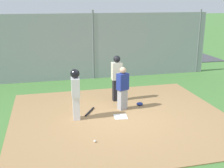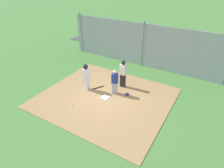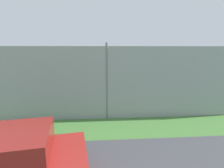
{
  "view_description": "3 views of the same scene",
  "coord_description": "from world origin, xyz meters",
  "views": [
    {
      "loc": [
        2.34,
        8.44,
        3.79
      ],
      "look_at": [
        0.05,
        -1.03,
        0.89
      ],
      "focal_mm": 45.3,
      "sensor_mm": 36.0,
      "label": 1
    },
    {
      "loc": [
        -5.12,
        7.82,
        6.53
      ],
      "look_at": [
        -0.1,
        -0.61,
        0.66
      ],
      "focal_mm": 31.31,
      "sensor_mm": 36.0,
      "label": 2
    },
    {
      "loc": [
        -0.36,
        -12.76,
        3.11
      ],
      "look_at": [
        0.59,
        -0.44,
        0.63
      ],
      "focal_mm": 28.57,
      "sensor_mm": 36.0,
      "label": 3
    }
  ],
  "objects": [
    {
      "name": "parking_lot",
      "position": [
        0.0,
        -9.79,
        0.02
      ],
      "size": [
        18.0,
        5.2,
        0.04
      ],
      "primitive_type": "cube",
      "color": "#424247",
      "rests_on": "ground_plane"
    },
    {
      "name": "parked_car_silver",
      "position": [
        6.43,
        -9.86,
        0.61
      ],
      "size": [
        4.22,
        1.93,
        1.28
      ],
      "rotation": [
        0.0,
        0.0,
        0.01
      ],
      "color": "#B2B2B7",
      "rests_on": "parking_lot"
    },
    {
      "name": "umpire",
      "position": [
        -0.28,
        -1.62,
        0.97
      ],
      "size": [
        0.38,
        0.27,
        1.78
      ],
      "rotation": [
        0.0,
        0.0,
        1.59
      ],
      "color": "black",
      "rests_on": "dirt_infield"
    },
    {
      "name": "home_plate",
      "position": [
        0.0,
        0.0,
        0.04
      ],
      "size": [
        0.48,
        0.48,
        0.02
      ],
      "primitive_type": "cube",
      "rotation": [
        0.0,
        0.0,
        -0.11
      ],
      "color": "white",
      "rests_on": "dirt_infield"
    },
    {
      "name": "backstop_fence",
      "position": [
        0.0,
        -5.15,
        1.6
      ],
      "size": [
        12.0,
        0.1,
        3.35
      ],
      "color": "#93999E",
      "rests_on": "ground_plane"
    },
    {
      "name": "parked_car_red",
      "position": [
        -2.72,
        -9.1,
        0.61
      ],
      "size": [
        4.4,
        2.34,
        1.28
      ],
      "rotation": [
        0.0,
        0.0,
        3.29
      ],
      "color": "maroon",
      "rests_on": "parking_lot"
    },
    {
      "name": "baseball",
      "position": [
        1.15,
        1.53,
        0.07
      ],
      "size": [
        0.07,
        0.07,
        0.07
      ],
      "primitive_type": "sphere",
      "color": "white",
      "rests_on": "dirt_infield"
    },
    {
      "name": "ground_plane",
      "position": [
        0.0,
        0.0,
        0.0
      ],
      "size": [
        140.0,
        140.0,
        0.0
      ],
      "primitive_type": "plane",
      "color": "#477A38"
    },
    {
      "name": "catcher_mask",
      "position": [
        -0.98,
        -0.88,
        0.09
      ],
      "size": [
        0.24,
        0.2,
        0.12
      ],
      "primitive_type": "ellipsoid",
      "color": "navy",
      "rests_on": "dirt_infield"
    },
    {
      "name": "dirt_infield",
      "position": [
        0.0,
        0.0,
        0.01
      ],
      "size": [
        7.2,
        6.4,
        0.03
      ],
      "primitive_type": "cube",
      "color": "#9E774C",
      "rests_on": "ground_plane"
    },
    {
      "name": "catcher",
      "position": [
        -0.25,
        -0.67,
        0.83
      ],
      "size": [
        0.45,
        0.39,
        1.55
      ],
      "rotation": [
        0.0,
        0.0,
        1.97
      ],
      "color": "#9E9EA3",
      "rests_on": "dirt_infield"
    },
    {
      "name": "runner",
      "position": [
        1.45,
        -0.19,
        1.0
      ],
      "size": [
        0.29,
        0.39,
        1.69
      ],
      "rotation": [
        0.0,
        0.0,
        3.08
      ],
      "color": "silver",
      "rests_on": "dirt_infield"
    },
    {
      "name": "baseball_bat",
      "position": [
        0.95,
        -0.64,
        0.06
      ],
      "size": [
        0.44,
        0.7,
        0.06
      ],
      "primitive_type": "cylinder",
      "rotation": [
        0.0,
        1.57,
        4.19
      ],
      "color": "black",
      "rests_on": "dirt_infield"
    }
  ]
}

